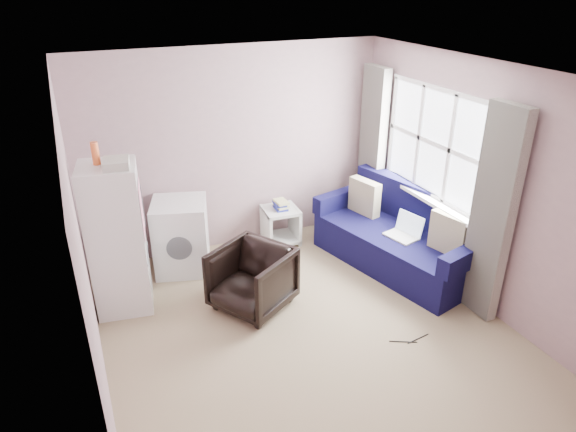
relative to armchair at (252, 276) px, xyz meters
name	(u,v)px	position (x,y,z in m)	size (l,w,h in m)	color
room	(312,217)	(0.37, -0.62, 0.88)	(3.84, 4.24, 2.54)	#998464
armchair	(252,276)	(0.00, 0.00, 0.00)	(0.72, 0.68, 0.74)	black
fridge	(117,238)	(-1.22, 0.57, 0.43)	(0.63, 0.62, 1.80)	silver
washing_machine	(181,235)	(-0.49, 1.07, 0.08)	(0.76, 0.76, 0.86)	silver
side_table	(281,223)	(0.84, 1.21, -0.09)	(0.47, 0.47, 0.60)	silver
sofa	(402,238)	(1.96, 0.13, -0.03)	(1.41, 2.24, 0.93)	#0D0B35
window_dressing	(423,178)	(2.13, 0.07, 0.74)	(0.17, 2.62, 2.18)	white
floor_cables	(411,340)	(1.20, -1.16, -0.37)	(0.41, 0.13, 0.01)	black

